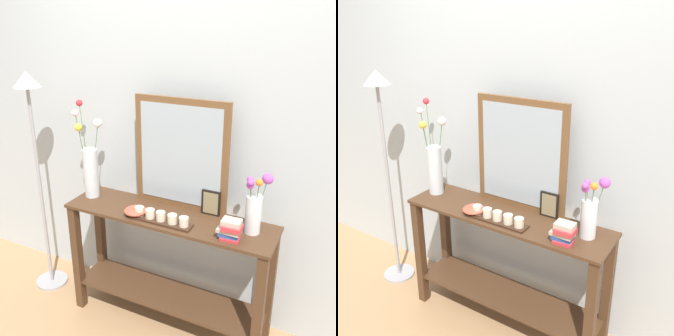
% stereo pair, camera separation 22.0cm
% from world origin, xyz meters
% --- Properties ---
extents(ground_plane, '(7.00, 6.00, 0.02)m').
position_xyz_m(ground_plane, '(0.00, 0.00, -0.01)').
color(ground_plane, '#A87F56').
extents(wall_back, '(6.40, 0.08, 2.70)m').
position_xyz_m(wall_back, '(0.00, 0.30, 1.35)').
color(wall_back, '#B2BCC1').
rests_on(wall_back, ground).
extents(console_table, '(1.34, 0.35, 0.82)m').
position_xyz_m(console_table, '(0.00, 0.00, 0.49)').
color(console_table, '#472D1C').
rests_on(console_table, ground).
extents(mirror_leaning, '(0.61, 0.03, 0.70)m').
position_xyz_m(mirror_leaning, '(0.02, 0.14, 1.17)').
color(mirror_leaning, brown).
rests_on(mirror_leaning, console_table).
extents(tall_vase_left, '(0.23, 0.19, 0.63)m').
position_xyz_m(tall_vase_left, '(-0.59, 0.03, 1.03)').
color(tall_vase_left, silver).
rests_on(tall_vase_left, console_table).
extents(vase_right, '(0.15, 0.16, 0.34)m').
position_xyz_m(vase_right, '(0.52, 0.04, 0.97)').
color(vase_right, silver).
rests_on(vase_right, console_table).
extents(candle_tray, '(0.39, 0.09, 0.07)m').
position_xyz_m(candle_tray, '(0.00, -0.10, 0.85)').
color(candle_tray, '#382316').
rests_on(candle_tray, console_table).
extents(picture_frame_small, '(0.12, 0.01, 0.16)m').
position_xyz_m(picture_frame_small, '(0.23, 0.12, 0.90)').
color(picture_frame_small, black).
rests_on(picture_frame_small, console_table).
extents(decorative_bowl, '(0.14, 0.14, 0.05)m').
position_xyz_m(decorative_bowl, '(-0.18, -0.09, 0.85)').
color(decorative_bowl, '#B24C38').
rests_on(decorative_bowl, console_table).
extents(book_stack, '(0.14, 0.10, 0.12)m').
position_xyz_m(book_stack, '(0.43, -0.10, 0.88)').
color(book_stack, '#C63338').
rests_on(book_stack, console_table).
extents(floor_lamp, '(0.24, 0.24, 1.63)m').
position_xyz_m(floor_lamp, '(-1.01, -0.03, 1.10)').
color(floor_lamp, '#9E9EA3').
rests_on(floor_lamp, ground).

